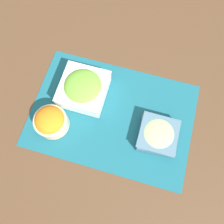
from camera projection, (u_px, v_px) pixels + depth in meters
ground_plane at (112, 115)px, 0.79m from camera, size 3.00×3.00×0.00m
placemat at (112, 115)px, 0.79m from camera, size 0.58×0.39×0.00m
cucumber_bowl at (158, 135)px, 0.74m from camera, size 0.13×0.13×0.05m
lettuce_bowl at (84, 88)px, 0.77m from camera, size 0.16×0.16×0.09m
carrot_bowl at (51, 121)px, 0.73m from camera, size 0.11×0.11×0.08m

